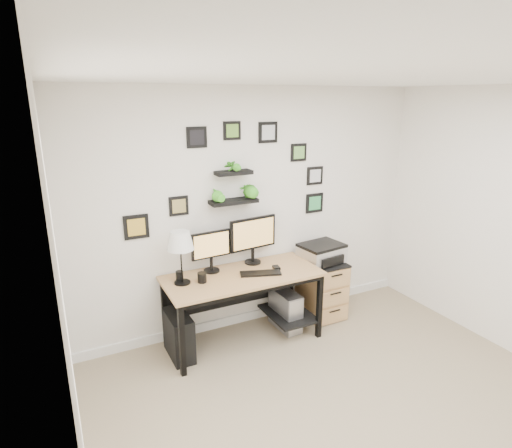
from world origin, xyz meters
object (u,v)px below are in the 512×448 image
printer (322,253)px  pc_tower_black (179,335)px  monitor_left (211,248)px  file_cabinet (322,288)px  desk (245,284)px  pc_tower_grey (285,310)px  table_lamp (180,242)px  mug (202,278)px  monitor_right (253,236)px

printer → pc_tower_black: bearing=-177.4°
monitor_left → file_cabinet: size_ratio=0.65×
desk → pc_tower_grey: 0.64m
monitor_left → desk: bearing=-31.5°
printer → pc_tower_grey: bearing=-171.6°
desk → pc_tower_grey: bearing=-1.4°
table_lamp → pc_tower_black: 0.95m
mug → printer: bearing=3.6°
monitor_left → file_cabinet: 1.48m
pc_tower_black → pc_tower_grey: 1.22m
pc_tower_black → file_cabinet: size_ratio=0.67×
monitor_left → pc_tower_black: monitor_left is taller
table_lamp → file_cabinet: table_lamp is taller
mug → pc_tower_grey: size_ratio=0.22×
monitor_left → mug: 0.34m
mug → pc_tower_black: mug is taller
file_cabinet → printer: size_ratio=1.31×
monitor_right → pc_tower_black: monitor_right is taller
table_lamp → file_cabinet: size_ratio=0.79×
monitor_right → file_cabinet: (0.83, -0.14, -0.72)m
monitor_left → file_cabinet: monitor_left is taller
monitor_right → pc_tower_grey: 0.91m
mug → pc_tower_black: (-0.26, 0.02, -0.57)m
monitor_left → mug: monitor_left is taller
desk → pc_tower_grey: desk is taller
file_cabinet → desk: bearing=-176.7°
monitor_right → table_lamp: table_lamp is taller
desk → table_lamp: size_ratio=3.04×
monitor_right → mug: monitor_right is taller
desk → table_lamp: 0.85m
file_cabinet → printer: 0.44m
monitor_left → file_cabinet: (1.31, -0.12, -0.67)m
desk → pc_tower_black: size_ratio=3.54×
pc_tower_black → printer: bearing=2.0°
desk → file_cabinet: desk is taller
desk → mug: 0.50m
pc_tower_black → file_cabinet: file_cabinet is taller
monitor_right → mug: (-0.66, -0.23, -0.25)m
pc_tower_black → table_lamp: bearing=31.7°
monitor_left → printer: 1.31m
mug → file_cabinet: mug is taller
table_lamp → mug: table_lamp is taller
pc_tower_grey → printer: size_ratio=0.87×
table_lamp → pc_tower_black: size_ratio=1.16×
monitor_right → pc_tower_black: (-0.92, -0.21, -0.83)m
monitor_left → file_cabinet: bearing=-5.2°
monitor_left → table_lamp: bearing=-158.4°
mug → file_cabinet: 1.56m
monitor_left → table_lamp: 0.42m
file_cabinet → mug: bearing=-176.6°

